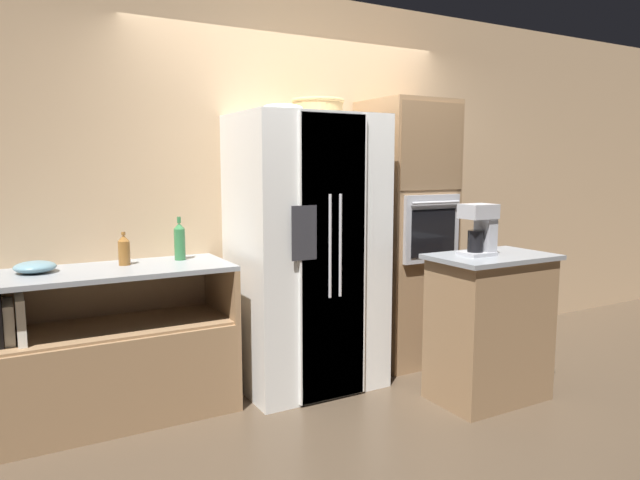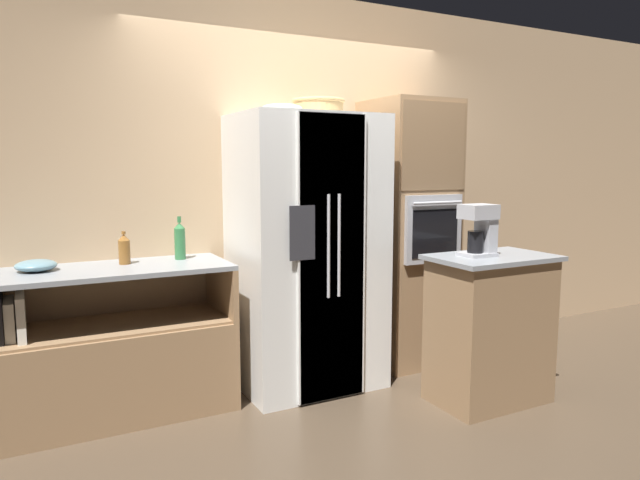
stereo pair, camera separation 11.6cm
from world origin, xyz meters
TOP-DOWN VIEW (x-y plane):
  - ground_plane at (0.00, 0.00)m, footprint 20.00×20.00m
  - wall_back at (0.00, 0.50)m, footprint 12.00×0.06m
  - counter_left at (-1.48, 0.16)m, footprint 1.54×0.61m
  - refrigerator at (-0.12, 0.09)m, footprint 0.96×0.78m
  - wall_oven at (0.80, 0.16)m, footprint 0.60×0.67m
  - island_counter at (0.81, -0.74)m, footprint 0.80×0.51m
  - wicker_basket at (-0.01, 0.12)m, footprint 0.36×0.36m
  - fruit_bowl at (-0.32, 0.03)m, footprint 0.26×0.26m
  - bottle_tall at (-1.31, 0.25)m, footprint 0.07×0.07m
  - bottle_short at (-0.95, 0.28)m, footprint 0.07×0.07m
  - mixing_bowl at (-1.81, 0.23)m, footprint 0.23×0.23m
  - coffee_maker at (0.72, -0.72)m, footprint 0.21×0.17m

SIDE VIEW (x-z plane):
  - ground_plane at x=0.00m, z-range 0.00..0.00m
  - counter_left at x=-1.48m, z-range -0.12..0.81m
  - island_counter at x=0.81m, z-range 0.00..0.98m
  - refrigerator at x=-0.12m, z-range 0.00..1.89m
  - mixing_bowl at x=-1.81m, z-range 0.93..1.00m
  - wall_oven at x=0.80m, z-range 0.00..2.04m
  - bottle_tall at x=-1.31m, z-range 0.93..1.13m
  - bottle_short at x=-0.95m, z-range 0.92..1.20m
  - coffee_maker at x=0.72m, z-range 0.99..1.32m
  - wall_back at x=0.00m, z-range 0.00..2.80m
  - fruit_bowl at x=-0.32m, z-range 1.89..1.95m
  - wicker_basket at x=-0.01m, z-range 1.90..2.01m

